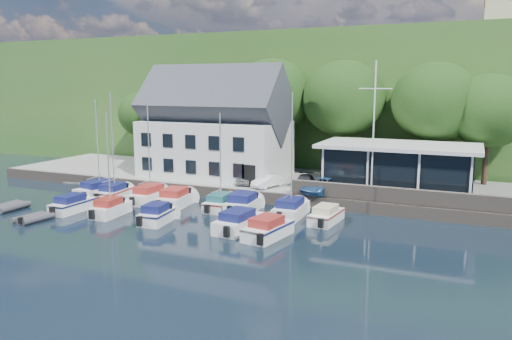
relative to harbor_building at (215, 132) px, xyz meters
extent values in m
plane|color=black|center=(7.00, -16.50, -5.35)|extent=(180.00, 180.00, 0.00)
cube|color=gray|center=(7.00, 1.00, -4.85)|extent=(60.00, 13.00, 1.00)
cube|color=#60564D|center=(7.00, -5.50, -4.85)|extent=(60.00, 0.30, 1.00)
cube|color=#2D5921|center=(7.00, 45.50, 2.65)|extent=(160.00, 75.00, 16.00)
cube|color=#556030|center=(15.00, 53.50, 10.80)|extent=(50.00, 30.00, 0.30)
cube|color=#60564D|center=(19.00, -5.10, -3.75)|extent=(18.00, 0.50, 1.20)
imported|color=#AEADB2|center=(4.56, -2.85, -3.77)|extent=(2.27, 3.67, 1.17)
imported|color=white|center=(7.15, -3.42, -3.78)|extent=(2.29, 3.65, 1.14)
imported|color=#2E2E33|center=(10.26, -2.50, -3.78)|extent=(2.42, 4.18, 1.14)
imported|color=#2A5082|center=(12.29, -3.84, -3.65)|extent=(2.75, 4.36, 1.39)
camera|label=1|loc=(23.74, -44.06, 4.75)|focal=35.00mm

